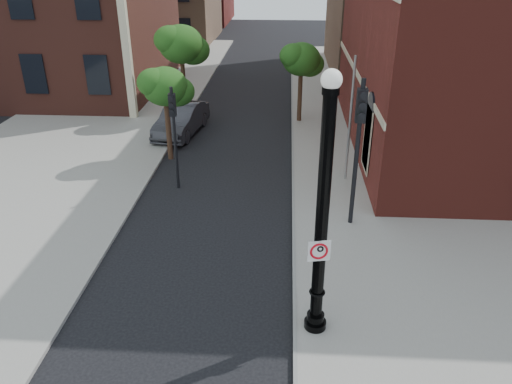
# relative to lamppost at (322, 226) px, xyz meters

# --- Properties ---
(ground) EXTENTS (120.00, 120.00, 0.00)m
(ground) POSITION_rel_lamppost_xyz_m (-2.57, -0.04, -3.11)
(ground) COLOR black
(ground) RESTS_ON ground
(sidewalk_right) EXTENTS (8.00, 60.00, 0.12)m
(sidewalk_right) POSITION_rel_lamppost_xyz_m (3.43, 9.96, -3.05)
(sidewalk_right) COLOR gray
(sidewalk_right) RESTS_ON ground
(sidewalk_left) EXTENTS (10.00, 50.00, 0.12)m
(sidewalk_left) POSITION_rel_lamppost_xyz_m (-11.57, 17.96, -3.05)
(sidewalk_left) COLOR gray
(sidewalk_left) RESTS_ON ground
(curb_edge) EXTENTS (0.10, 60.00, 0.14)m
(curb_edge) POSITION_rel_lamppost_xyz_m (-0.52, 9.96, -3.04)
(curb_edge) COLOR gray
(curb_edge) RESTS_ON ground
(lamppost) EXTENTS (0.57, 0.57, 6.73)m
(lamppost) POSITION_rel_lamppost_xyz_m (0.00, 0.00, 0.00)
(lamppost) COLOR black
(lamppost) RESTS_ON ground
(no_parking_sign) EXTENTS (0.54, 0.14, 0.55)m
(no_parking_sign) POSITION_rel_lamppost_xyz_m (-0.03, -0.17, -0.57)
(no_parking_sign) COLOR white
(no_parking_sign) RESTS_ON ground
(parked_car) EXTENTS (2.33, 4.94, 1.56)m
(parked_car) POSITION_rel_lamppost_xyz_m (-6.33, 14.64, -2.33)
(parked_car) COLOR #303035
(parked_car) RESTS_ON ground
(traffic_signal_left) EXTENTS (0.28, 0.35, 4.18)m
(traffic_signal_left) POSITION_rel_lamppost_xyz_m (-5.22, 8.15, -0.29)
(traffic_signal_left) COLOR black
(traffic_signal_left) RESTS_ON ground
(traffic_signal_right) EXTENTS (0.34, 0.43, 5.24)m
(traffic_signal_right) POSITION_rel_lamppost_xyz_m (1.49, 5.50, 0.42)
(traffic_signal_right) COLOR black
(traffic_signal_right) RESTS_ON ground
(utility_pole) EXTENTS (0.10, 0.10, 5.22)m
(utility_pole) POSITION_rel_lamppost_xyz_m (1.67, 9.22, -0.50)
(utility_pole) COLOR #999999
(utility_pole) RESTS_ON ground
(street_tree_a) EXTENTS (2.36, 2.13, 4.25)m
(street_tree_a) POSITION_rel_lamppost_xyz_m (-6.18, 11.25, 0.24)
(street_tree_a) COLOR #302113
(street_tree_a) RESTS_ON ground
(street_tree_b) EXTENTS (2.87, 2.59, 5.17)m
(street_tree_b) POSITION_rel_lamppost_xyz_m (-6.63, 17.39, 0.97)
(street_tree_b) COLOR #302113
(street_tree_b) RESTS_ON ground
(street_tree_c) EXTENTS (2.43, 2.19, 4.37)m
(street_tree_c) POSITION_rel_lamppost_xyz_m (-0.13, 16.96, 0.33)
(street_tree_c) COLOR #302113
(street_tree_c) RESTS_ON ground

